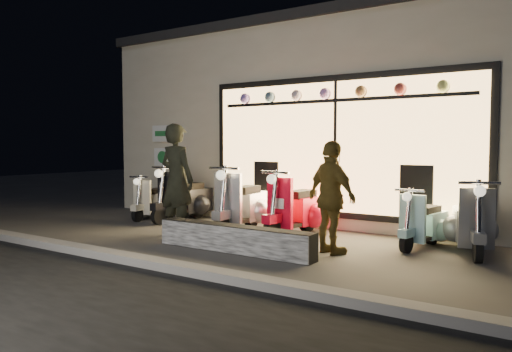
{
  "coord_description": "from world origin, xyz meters",
  "views": [
    {
      "loc": [
        4.69,
        -6.56,
        1.59
      ],
      "look_at": [
        -0.08,
        0.6,
        1.05
      ],
      "focal_mm": 35.0,
      "sensor_mm": 36.0,
      "label": 1
    }
  ],
  "objects_px": {
    "scooter_silver": "(244,205)",
    "man": "(177,180)",
    "graffiti_barrier": "(234,239)",
    "scooter_red": "(299,209)",
    "woman": "(332,198)"
  },
  "relations": [
    {
      "from": "scooter_silver",
      "to": "man",
      "type": "bearing_deg",
      "value": -126.37
    },
    {
      "from": "graffiti_barrier",
      "to": "woman",
      "type": "distance_m",
      "value": 1.56
    },
    {
      "from": "graffiti_barrier",
      "to": "scooter_silver",
      "type": "height_order",
      "value": "scooter_silver"
    },
    {
      "from": "scooter_silver",
      "to": "man",
      "type": "xyz_separation_m",
      "value": [
        -0.64,
        -1.14,
        0.51
      ]
    },
    {
      "from": "scooter_silver",
      "to": "scooter_red",
      "type": "xyz_separation_m",
      "value": [
        1.07,
        0.17,
        -0.02
      ]
    },
    {
      "from": "scooter_red",
      "to": "woman",
      "type": "distance_m",
      "value": 1.71
    },
    {
      "from": "graffiti_barrier",
      "to": "woman",
      "type": "bearing_deg",
      "value": 29.1
    },
    {
      "from": "scooter_silver",
      "to": "scooter_red",
      "type": "height_order",
      "value": "scooter_silver"
    },
    {
      "from": "graffiti_barrier",
      "to": "man",
      "type": "bearing_deg",
      "value": 161.36
    },
    {
      "from": "scooter_silver",
      "to": "woman",
      "type": "height_order",
      "value": "woman"
    },
    {
      "from": "man",
      "to": "scooter_red",
      "type": "bearing_deg",
      "value": -139.62
    },
    {
      "from": "scooter_silver",
      "to": "scooter_red",
      "type": "bearing_deg",
      "value": 2.22
    },
    {
      "from": "scooter_red",
      "to": "woman",
      "type": "bearing_deg",
      "value": -39.72
    },
    {
      "from": "graffiti_barrier",
      "to": "scooter_red",
      "type": "height_order",
      "value": "scooter_red"
    },
    {
      "from": "scooter_red",
      "to": "woman",
      "type": "xyz_separation_m",
      "value": [
        1.18,
        -1.17,
        0.38
      ]
    }
  ]
}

